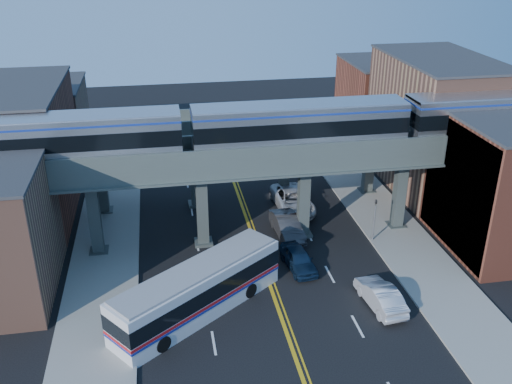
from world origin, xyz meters
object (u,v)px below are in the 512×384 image
car_lane_a (298,259)px  car_lane_b (287,226)px  traffic_signal (375,215)px  car_lane_d (253,152)px  transit_bus (198,291)px  car_parked_curb (380,296)px  transit_train (300,125)px  car_lane_c (293,200)px  stop_sign (270,251)px

car_lane_a → car_lane_b: car_lane_b is taller
traffic_signal → car_lane_d: bearing=108.3°
transit_bus → car_parked_curb: 11.83m
transit_train → car_lane_c: 9.75m
traffic_signal → transit_bus: (-14.29, -6.80, -0.66)m
car_lane_b → transit_bus: bearing=-135.2°
car_lane_b → car_lane_d: size_ratio=0.86×
traffic_signal → car_parked_curb: bearing=-107.5°
car_parked_curb → car_lane_b: bearing=-75.5°
transit_train → stop_sign: size_ratio=18.74×
car_lane_c → car_lane_d: 12.45m
stop_sign → car_parked_curb: (6.33, -5.17, -0.97)m
car_lane_d → car_parked_curb: (3.74, -27.29, -0.07)m
car_lane_b → car_parked_curb: car_lane_b is taller
car_lane_d → car_parked_curb: size_ratio=1.24×
car_lane_d → car_parked_curb: car_lane_d is taller
transit_train → traffic_signal: size_ratio=12.02×
stop_sign → car_lane_a: (2.18, 0.24, -1.01)m
transit_train → car_lane_d: transit_train is taller
transit_bus → car_lane_b: size_ratio=2.26×
transit_bus → car_lane_c: transit_bus is taller
stop_sign → car_parked_curb: stop_sign is taller
transit_train → transit_bus: 14.50m
traffic_signal → car_parked_curb: (-2.57, -8.17, -1.52)m
traffic_signal → transit_bus: 15.84m
car_lane_b → car_lane_d: 16.99m
transit_train → car_lane_b: bearing=169.3°
stop_sign → car_lane_b: 5.76m
stop_sign → car_lane_b: stop_sign is taller
traffic_signal → car_lane_a: 7.42m
traffic_signal → car_parked_curb: 8.69m
stop_sign → transit_bus: 6.60m
car_lane_a → car_lane_b: 4.90m
car_lane_c → car_lane_d: car_lane_c is taller
transit_bus → car_lane_d: size_ratio=1.95×
transit_train → car_lane_c: transit_train is taller
car_parked_curb → transit_bus: bearing=-12.7°
car_lane_a → car_lane_c: size_ratio=0.69×
car_lane_a → car_lane_d: size_ratio=0.74×
car_parked_curb → car_lane_a: bearing=-58.6°
car_lane_b → transit_train: bearing=-14.6°
car_parked_curb → car_lane_c: bearing=-87.2°
transit_train → car_lane_d: 19.12m
car_lane_b → car_lane_c: car_lane_c is taller
traffic_signal → car_lane_d: traffic_signal is taller
car_lane_a → car_parked_curb: car_parked_curb is taller
car_lane_b → car_parked_curb: (3.87, -10.30, -0.06)m
transit_train → car_lane_d: bearing=92.0°
car_lane_b → car_lane_c: (1.56, 4.62, 0.04)m
car_lane_a → car_lane_d: car_lane_d is taller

